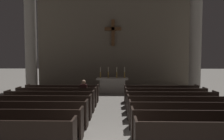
{
  "coord_description": "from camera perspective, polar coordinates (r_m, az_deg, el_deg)",
  "views": [
    {
      "loc": [
        0.28,
        -4.52,
        2.37
      ],
      "look_at": [
        0.0,
        7.64,
        1.64
      ],
      "focal_mm": 31.02,
      "sensor_mm": 36.0,
      "label": 1
    }
  ],
  "objects": [
    {
      "name": "pew_right_row_2",
      "position": [
        6.26,
        24.53,
        -14.49
      ],
      "size": [
        3.92,
        0.5,
        0.95
      ],
      "color": "black",
      "rests_on": "ground"
    },
    {
      "name": "candlestick_outer_right",
      "position": [
        13.61,
        3.71,
        -1.28
      ],
      "size": [
        0.16,
        0.16,
        0.75
      ],
      "color": "#B79338",
      "rests_on": "altar"
    },
    {
      "name": "pew_left_row_4",
      "position": [
        8.23,
        -20.05,
        -10.09
      ],
      "size": [
        3.92,
        0.5,
        0.95
      ],
      "color": "black",
      "rests_on": "ground"
    },
    {
      "name": "candlestick_outer_left",
      "position": [
        13.65,
        -3.44,
        -1.27
      ],
      "size": [
        0.16,
        0.16,
        0.75
      ],
      "color": "#B79338",
      "rests_on": "altar"
    },
    {
      "name": "pew_right_row_6",
      "position": [
        9.9,
        15.41,
        -7.71
      ],
      "size": [
        3.92,
        0.5,
        0.95
      ],
      "color": "black",
      "rests_on": "ground"
    },
    {
      "name": "pew_left_row_6",
      "position": [
        10.05,
        -15.92,
        -7.56
      ],
      "size": [
        3.92,
        0.5,
        0.95
      ],
      "color": "black",
      "rests_on": "ground"
    },
    {
      "name": "pew_right_row_4",
      "position": [
        8.04,
        18.89,
        -10.37
      ],
      "size": [
        3.92,
        0.5,
        0.95
      ],
      "color": "black",
      "rests_on": "ground"
    },
    {
      "name": "column_left_second",
      "position": [
        14.32,
        -22.83,
        8.45
      ],
      "size": [
        1.13,
        1.13,
        7.55
      ],
      "color": "#ADA89E",
      "rests_on": "ground"
    },
    {
      "name": "pew_left_row_3",
      "position": [
        7.34,
        -22.92,
        -11.78
      ],
      "size": [
        3.92,
        0.5,
        0.95
      ],
      "color": "black",
      "rests_on": "ground"
    },
    {
      "name": "candlestick_inner_left",
      "position": [
        13.61,
        -1.13,
        -1.27
      ],
      "size": [
        0.16,
        0.16,
        0.75
      ],
      "color": "#B79338",
      "rests_on": "altar"
    },
    {
      "name": "altar",
      "position": [
        13.68,
        0.13,
        -4.28
      ],
      "size": [
        2.2,
        0.9,
        1.01
      ],
      "color": "#BCB7AD",
      "rests_on": "ground"
    },
    {
      "name": "pew_left_row_7",
      "position": [
        10.98,
        -14.38,
        -6.6
      ],
      "size": [
        3.92,
        0.5,
        0.95
      ],
      "color": "black",
      "rests_on": "ground"
    },
    {
      "name": "pew_left_row_2",
      "position": [
        6.49,
        -26.6,
        -13.9
      ],
      "size": [
        3.92,
        0.5,
        0.95
      ],
      "color": "black",
      "rests_on": "ground"
    },
    {
      "name": "pew_right_row_5",
      "position": [
        8.97,
        16.96,
        -8.91
      ],
      "size": [
        3.92,
        0.5,
        0.95
      ],
      "color": "black",
      "rests_on": "ground"
    },
    {
      "name": "pew_right_row_3",
      "position": [
        7.14,
        21.34,
        -12.19
      ],
      "size": [
        3.92,
        0.5,
        0.95
      ],
      "color": "black",
      "rests_on": "ground"
    },
    {
      "name": "candlestick_inner_right",
      "position": [
        13.6,
        1.4,
        -1.28
      ],
      "size": [
        0.16,
        0.16,
        0.75
      ],
      "color": "#B79338",
      "rests_on": "altar"
    },
    {
      "name": "pew_right_row_1",
      "position": [
        5.42,
        28.84,
        -17.46
      ],
      "size": [
        3.92,
        0.5,
        0.95
      ],
      "color": "black",
      "rests_on": "ground"
    },
    {
      "name": "pew_left_row_5",
      "position": [
        9.13,
        -17.77,
        -8.7
      ],
      "size": [
        3.92,
        0.5,
        0.95
      ],
      "color": "black",
      "rests_on": "ground"
    },
    {
      "name": "pew_right_row_7",
      "position": [
        10.84,
        14.13,
        -6.72
      ],
      "size": [
        3.92,
        0.5,
        0.95
      ],
      "color": "black",
      "rests_on": "ground"
    },
    {
      "name": "lone_worshipper",
      "position": [
        9.74,
        -8.22,
        -6.52
      ],
      "size": [
        0.32,
        0.43,
        1.32
      ],
      "color": "#26262B",
      "rests_on": "ground"
    },
    {
      "name": "column_right_second",
      "position": [
        14.11,
        23.39,
        8.52
      ],
      "size": [
        1.13,
        1.13,
        7.55
      ],
      "color": "#ADA89E",
      "rests_on": "ground"
    },
    {
      "name": "apse_with_cross",
      "position": [
        15.96,
        0.31,
        9.37
      ],
      "size": [
        12.25,
        0.5,
        8.03
      ],
      "color": "#706656",
      "rests_on": "ground"
    }
  ]
}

